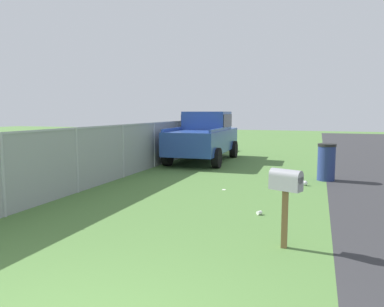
# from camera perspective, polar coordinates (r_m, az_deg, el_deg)

# --- Properties ---
(mailbox) EXTENTS (0.36, 0.52, 1.22)m
(mailbox) POSITION_cam_1_polar(r_m,az_deg,el_deg) (5.69, 14.48, -4.90)
(mailbox) COLOR brown
(mailbox) RESTS_ON ground
(pickup_truck) EXTENTS (5.05, 2.34, 2.09)m
(pickup_truck) POSITION_cam_1_polar(r_m,az_deg,el_deg) (15.45, 1.97, 2.93)
(pickup_truck) COLOR #284793
(pickup_truck) RESTS_ON ground
(trash_bin) EXTENTS (0.54, 0.54, 1.12)m
(trash_bin) POSITION_cam_1_polar(r_m,az_deg,el_deg) (11.75, 20.33, -1.26)
(trash_bin) COLOR navy
(trash_bin) RESTS_ON ground
(fence_section) EXTENTS (16.34, 0.07, 1.69)m
(fence_section) POSITION_cam_1_polar(r_m,az_deg,el_deg) (12.71, -8.19, 1.22)
(fence_section) COLOR #9EA3A8
(fence_section) RESTS_ON ground
(litter_wrapper_by_mailbox) EXTENTS (0.12, 0.09, 0.01)m
(litter_wrapper_by_mailbox) POSITION_cam_1_polar(r_m,az_deg,el_deg) (9.83, 5.03, -5.65)
(litter_wrapper_by_mailbox) COLOR silver
(litter_wrapper_by_mailbox) RESTS_ON ground
(litter_bag_midfield_b) EXTENTS (0.14, 0.14, 0.14)m
(litter_bag_midfield_b) POSITION_cam_1_polar(r_m,az_deg,el_deg) (10.80, 17.31, -4.46)
(litter_bag_midfield_b) COLOR silver
(litter_bag_midfield_b) RESTS_ON ground
(litter_cup_midfield_a) EXTENTS (0.13, 0.12, 0.08)m
(litter_cup_midfield_a) POSITION_cam_1_polar(r_m,az_deg,el_deg) (7.59, 10.50, -9.14)
(litter_cup_midfield_a) COLOR white
(litter_cup_midfield_a) RESTS_ON ground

